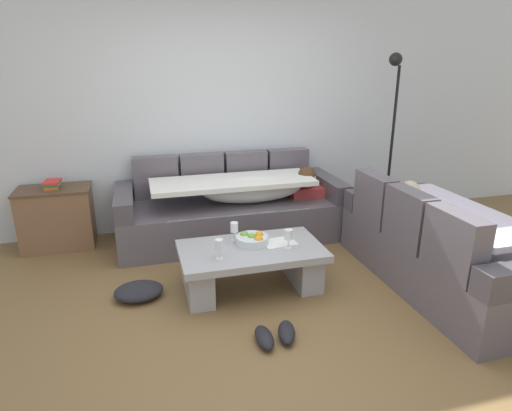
{
  "coord_description": "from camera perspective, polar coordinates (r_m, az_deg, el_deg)",
  "views": [
    {
      "loc": [
        -0.87,
        -2.77,
        1.87
      ],
      "look_at": [
        0.18,
        1.03,
        0.55
      ],
      "focal_mm": 30.46,
      "sensor_mm": 36.0,
      "label": 1
    }
  ],
  "objects": [
    {
      "name": "open_magazine",
      "position": [
        3.74,
        3.05,
        -4.89
      ],
      "size": [
        0.3,
        0.23,
        0.01
      ],
      "primitive_type": "cube",
      "rotation": [
        0.0,
        0.0,
        0.09
      ],
      "color": "white",
      "rests_on": "coffee_table"
    },
    {
      "name": "wine_glass_near_right",
      "position": [
        3.61,
        4.29,
        -3.92
      ],
      "size": [
        0.07,
        0.07,
        0.17
      ],
      "color": "silver",
      "rests_on": "coffee_table"
    },
    {
      "name": "coffee_table",
      "position": [
        3.71,
        -0.62,
        -7.55
      ],
      "size": [
        1.2,
        0.68,
        0.38
      ],
      "color": "#9C9CA0",
      "rests_on": "ground_plane"
    },
    {
      "name": "couch_near_window",
      "position": [
        4.08,
        23.01,
        -5.12
      ],
      "size": [
        0.92,
        1.98,
        0.88
      ],
      "rotation": [
        0.0,
        0.0,
        1.57
      ],
      "color": "#5A535C",
      "rests_on": "ground_plane"
    },
    {
      "name": "fruit_bowl",
      "position": [
        3.71,
        -0.48,
        -4.45
      ],
      "size": [
        0.28,
        0.28,
        0.1
      ],
      "color": "silver",
      "rests_on": "coffee_table"
    },
    {
      "name": "back_wall",
      "position": [
        5.02,
        -5.57,
        12.5
      ],
      "size": [
        9.0,
        0.1,
        2.7
      ],
      "primitive_type": "cube",
      "color": "silver",
      "rests_on": "ground_plane"
    },
    {
      "name": "crumpled_garment",
      "position": [
        3.78,
        -15.14,
        -10.8
      ],
      "size": [
        0.4,
        0.32,
        0.12
      ],
      "primitive_type": "ellipsoid",
      "rotation": [
        0.0,
        0.0,
        0.0
      ],
      "color": "#232328",
      "rests_on": "ground_plane"
    },
    {
      "name": "floor_lamp",
      "position": [
        5.2,
        17.33,
        9.37
      ],
      "size": [
        0.33,
        0.31,
        1.95
      ],
      "color": "black",
      "rests_on": "ground_plane"
    },
    {
      "name": "wine_glass_far_back",
      "position": [
        3.75,
        -2.87,
        -2.97
      ],
      "size": [
        0.07,
        0.07,
        0.17
      ],
      "color": "silver",
      "rests_on": "coffee_table"
    },
    {
      "name": "ground_plane",
      "position": [
        3.45,
        1.7,
        -14.29
      ],
      "size": [
        14.0,
        14.0,
        0.0
      ],
      "primitive_type": "plane",
      "color": "brown"
    },
    {
      "name": "couch_along_wall",
      "position": [
        4.76,
        -2.79,
        -0.39
      ],
      "size": [
        2.4,
        0.92,
        0.88
      ],
      "color": "#5A535C",
      "rests_on": "ground_plane"
    },
    {
      "name": "book_stack_on_cabinet",
      "position": [
        4.84,
        -25.23,
        2.54
      ],
      "size": [
        0.17,
        0.22,
        0.08
      ],
      "color": "#B76623",
      "rests_on": "side_cabinet"
    },
    {
      "name": "wine_glass_near_left",
      "position": [
        3.42,
        -4.88,
        -5.26
      ],
      "size": [
        0.07,
        0.07,
        0.17
      ],
      "color": "silver",
      "rests_on": "coffee_table"
    },
    {
      "name": "pair_of_shoes",
      "position": [
        3.17,
        2.58,
        -16.61
      ],
      "size": [
        0.33,
        0.3,
        0.09
      ],
      "color": "black",
      "rests_on": "ground_plane"
    },
    {
      "name": "side_cabinet",
      "position": [
        4.94,
        -24.65,
        -1.48
      ],
      "size": [
        0.72,
        0.44,
        0.64
      ],
      "color": "brown",
      "rests_on": "ground_plane"
    }
  ]
}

